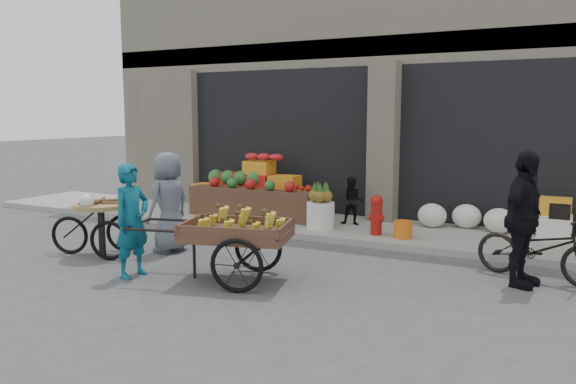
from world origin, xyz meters
The scene contains 15 objects.
ground centered at (0.00, 0.00, 0.00)m, with size 80.00×80.00×0.00m, color #424244.
sidewalk centered at (0.00, 4.10, 0.06)m, with size 18.00×2.20×0.12m, color gray.
building centered at (0.00, 8.03, 3.37)m, with size 14.00×6.45×7.00m.
fruit_display centered at (-2.48, 4.38, 0.67)m, with size 3.10×1.12×1.24m.
pineapple_bin centered at (-0.75, 3.60, 0.37)m, with size 0.52×0.52×0.50m, color silver.
fire_hydrant centered at (0.35, 3.55, 0.50)m, with size 0.22×0.22×0.71m.
orange_bucket centered at (0.85, 3.50, 0.27)m, with size 0.32×0.32×0.30m, color orange.
right_bay_goods centered at (2.61, 4.70, 0.41)m, with size 3.35×0.60×0.70m.
seated_person centered at (-0.35, 4.20, 0.58)m, with size 0.45×0.35×0.93m, color black.
banana_cart centered at (-0.61, 0.37, 0.72)m, with size 2.54×1.50×1.00m.
vendor_woman centered at (-1.97, -0.09, 0.79)m, with size 0.58×0.38×1.58m, color #0E566B.
tricycle_cart centered at (-3.24, 0.59, 0.57)m, with size 1.45×1.07×0.95m.
vendor_grey centered at (-2.43, 1.29, 0.82)m, with size 0.80×0.52×1.64m, color slate.
bicycle centered at (3.07, 2.29, 0.45)m, with size 0.60×1.72×0.90m, color black.
cyclist centered at (2.87, 1.89, 0.89)m, with size 1.05×0.44×1.79m, color black.
Camera 1 is at (3.41, -5.87, 2.23)m, focal length 35.00 mm.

